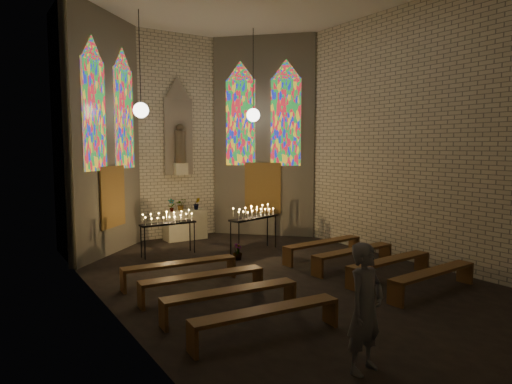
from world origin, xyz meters
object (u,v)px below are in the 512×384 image
Objects in this scene: altar at (185,225)px; aisle_flower_pot at (238,252)px; votive_stand_left at (168,220)px; visitor at (366,308)px; votive_stand_right at (254,215)px.

altar is 3.43m from aisle_flower_pot.
aisle_flower_pot is at bearing -88.62° from altar.
altar is 2.35m from votive_stand_left.
votive_stand_left is 0.89× the size of visitor.
visitor reaches higher than altar.
votive_stand_left is at bearing 77.85° from visitor.
visitor is at bearing -104.59° from aisle_flower_pot.
votive_stand_right is 7.60m from visitor.
aisle_flower_pot is 0.25× the size of visitor.
visitor is at bearing -99.20° from altar.
altar is at bearing 94.81° from votive_stand_right.
votive_stand_left is at bearing 143.33° from votive_stand_right.
aisle_flower_pot is (0.08, -3.42, -0.27)m from altar.
votive_stand_left is 8.03m from visitor.
votive_stand_left is (-1.43, 1.57, 0.80)m from aisle_flower_pot.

